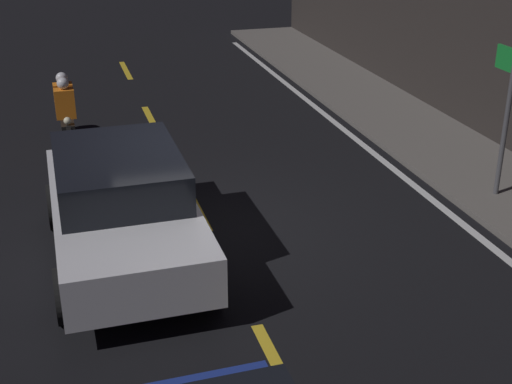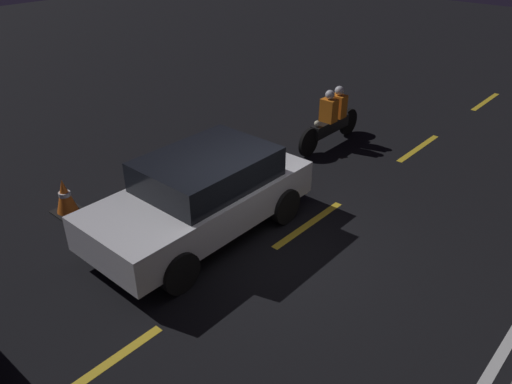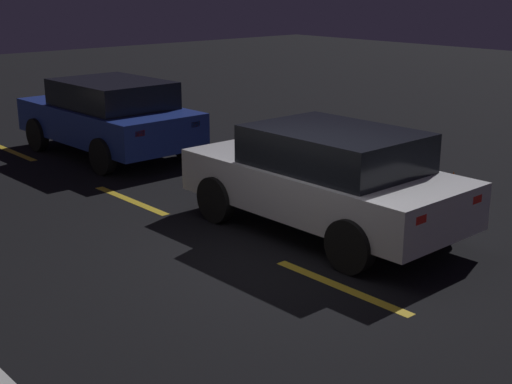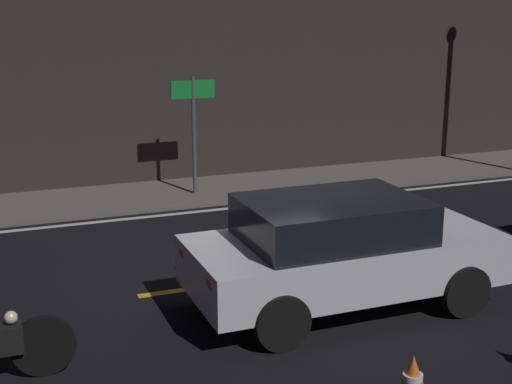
# 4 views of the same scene
# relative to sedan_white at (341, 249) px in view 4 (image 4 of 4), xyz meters

# --- Properties ---
(ground_plane) EXTENTS (56.00, 56.00, 0.00)m
(ground_plane) POSITION_rel_sedan_white_xyz_m (-0.44, 1.26, -0.79)
(ground_plane) COLOR black
(raised_curb) EXTENTS (28.00, 2.13, 0.11)m
(raised_curb) POSITION_rel_sedan_white_xyz_m (-0.44, 6.30, -0.74)
(raised_curb) COLOR #605B56
(raised_curb) RESTS_ON ground
(building_front) EXTENTS (28.00, 0.30, 7.36)m
(building_front) POSITION_rel_sedan_white_xyz_m (-0.44, 7.52, 2.89)
(building_front) COLOR #2D2826
(building_front) RESTS_ON ground
(lane_dash_c) EXTENTS (2.00, 0.14, 0.01)m
(lane_dash_c) POSITION_rel_sedan_white_xyz_m (-1.44, 1.26, -0.79)
(lane_dash_c) COLOR gold
(lane_dash_c) RESTS_ON ground
(lane_dash_d) EXTENTS (2.00, 0.14, 0.01)m
(lane_dash_d) POSITION_rel_sedan_white_xyz_m (3.06, 1.26, -0.79)
(lane_dash_d) COLOR gold
(lane_dash_d) RESTS_ON ground
(lane_solid_kerb) EXTENTS (25.20, 0.14, 0.01)m
(lane_solid_kerb) POSITION_rel_sedan_white_xyz_m (-0.44, 4.99, -0.79)
(lane_solid_kerb) COLOR silver
(lane_solid_kerb) RESTS_ON ground
(sedan_white) EXTENTS (4.12, 1.95, 1.48)m
(sedan_white) POSITION_rel_sedan_white_xyz_m (0.00, 0.00, 0.00)
(sedan_white) COLOR silver
(sedan_white) RESTS_ON ground
(traffic_cone_near) EXTENTS (0.48, 0.48, 0.53)m
(traffic_cone_near) POSITION_rel_sedan_white_xyz_m (-0.46, -2.44, -0.53)
(traffic_cone_near) COLOR black
(traffic_cone_near) RESTS_ON ground
(shop_sign) EXTENTS (0.90, 0.08, 2.40)m
(shop_sign) POSITION_rel_sedan_white_xyz_m (-0.25, 5.97, 1.00)
(shop_sign) COLOR #4C4C51
(shop_sign) RESTS_ON raised_curb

